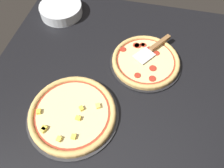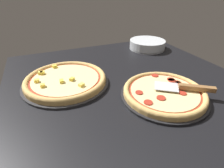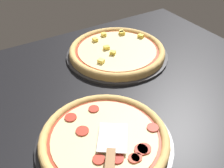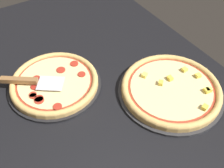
# 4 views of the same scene
# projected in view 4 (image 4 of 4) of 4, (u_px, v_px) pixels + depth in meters

# --- Properties ---
(ground_plane) EXTENTS (1.48, 1.16, 0.04)m
(ground_plane) POSITION_uv_depth(u_px,v_px,m) (77.00, 85.00, 1.08)
(ground_plane) COLOR black
(pizza_pan_front) EXTENTS (0.37, 0.37, 0.01)m
(pizza_pan_front) POSITION_uv_depth(u_px,v_px,m) (55.00, 85.00, 1.05)
(pizza_pan_front) COLOR black
(pizza_pan_front) RESTS_ON ground_plane
(pizza_front) EXTENTS (0.35, 0.35, 0.03)m
(pizza_front) POSITION_uv_depth(u_px,v_px,m) (54.00, 82.00, 1.04)
(pizza_front) COLOR #DBAD60
(pizza_front) RESTS_ON pizza_pan_front
(pizza_pan_back) EXTENTS (0.41, 0.41, 0.01)m
(pizza_pan_back) POSITION_uv_depth(u_px,v_px,m) (170.00, 92.00, 1.03)
(pizza_pan_back) COLOR #2D2D30
(pizza_pan_back) RESTS_ON ground_plane
(pizza_back) EXTENTS (0.39, 0.39, 0.03)m
(pizza_back) POSITION_uv_depth(u_px,v_px,m) (171.00, 88.00, 1.01)
(pizza_back) COLOR #DBAD60
(pizza_back) RESTS_ON pizza_pan_back
(serving_spatula) EXTENTS (0.18, 0.23, 0.02)m
(serving_spatula) POSITION_uv_depth(u_px,v_px,m) (26.00, 81.00, 1.01)
(serving_spatula) COLOR silver
(serving_spatula) RESTS_ON pizza_front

